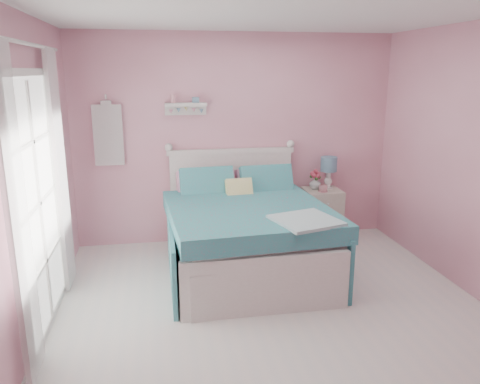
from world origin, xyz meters
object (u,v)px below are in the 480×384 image
object	(u,v)px
bed	(245,234)
vase	(315,183)
table_lamp	(329,167)
teacup	(323,188)
nightstand	(321,214)

from	to	relation	value
bed	vase	xyz separation A→B (m)	(1.07, 0.84, 0.34)
bed	table_lamp	bearing A→B (deg)	30.34
table_lamp	teacup	world-z (taller)	table_lamp
bed	table_lamp	distance (m)	1.61
teacup	table_lamp	bearing A→B (deg)	52.44
nightstand	teacup	distance (m)	0.39
bed	teacup	xyz separation A→B (m)	(1.13, 0.69, 0.30)
teacup	bed	bearing A→B (deg)	-148.61
bed	table_lamp	world-z (taller)	bed
table_lamp	teacup	xyz separation A→B (m)	(-0.12, -0.16, -0.24)
nightstand	bed	bearing A→B (deg)	-145.75
vase	table_lamp	bearing A→B (deg)	4.17
nightstand	vase	xyz separation A→B (m)	(-0.09, 0.05, 0.41)
table_lamp	vase	distance (m)	0.27
nightstand	teacup	size ratio (longest dim) A/B	5.91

